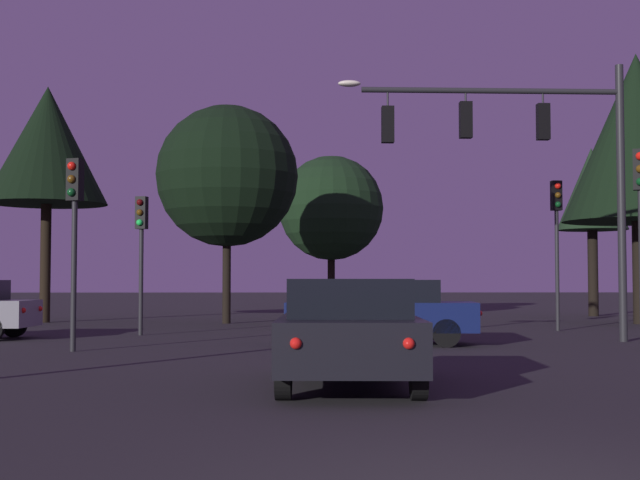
{
  "coord_description": "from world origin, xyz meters",
  "views": [
    {
      "loc": [
        -1.4,
        -5.92,
        1.49
      ],
      "look_at": [
        -0.88,
        16.09,
        2.53
      ],
      "focal_mm": 48.84,
      "sensor_mm": 36.0,
      "label": 1
    }
  ],
  "objects": [
    {
      "name": "traffic_light_far_side",
      "position": [
        6.36,
        20.06,
        3.2
      ],
      "size": [
        0.32,
        0.36,
        4.52
      ],
      "color": "#232326",
      "rests_on": "ground"
    },
    {
      "name": "tree_center_horizon",
      "position": [
        0.05,
        33.94,
        4.84
      ],
      "size": [
        4.81,
        4.81,
        7.26
      ],
      "color": "black",
      "rests_on": "ground"
    },
    {
      "name": "ground_plane",
      "position": [
        0.0,
        24.5,
        0.0
      ],
      "size": [
        168.0,
        168.0,
        0.0
      ],
      "primitive_type": "plane",
      "color": "#262326",
      "rests_on": "ground"
    },
    {
      "name": "traffic_signal_mast_arm",
      "position": [
        4.29,
        15.34,
        4.8
      ],
      "size": [
        7.13,
        0.46,
        6.89
      ],
      "color": "#232326",
      "rests_on": "ground"
    },
    {
      "name": "car_nearside_lane",
      "position": [
        -0.7,
        6.39,
        0.8
      ],
      "size": [
        2.05,
        4.34,
        1.52
      ],
      "color": "black",
      "rests_on": "ground"
    },
    {
      "name": "car_crossing_right",
      "position": [
        0.56,
        14.56,
        0.8
      ],
      "size": [
        4.61,
        2.17,
        1.52
      ],
      "color": "#0F1947",
      "rests_on": "ground"
    },
    {
      "name": "tree_lot_edge",
      "position": [
        10.45,
        24.13,
        6.53
      ],
      "size": [
        5.23,
        5.23,
        9.52
      ],
      "color": "black",
      "rests_on": "ground"
    },
    {
      "name": "traffic_light_corner_right",
      "position": [
        -5.79,
        18.19,
        2.73
      ],
      "size": [
        0.34,
        0.38,
        3.83
      ],
      "color": "#232326",
      "rests_on": "ground"
    },
    {
      "name": "tree_behind_sign",
      "position": [
        11.12,
        30.89,
        5.37
      ],
      "size": [
        2.98,
        2.98,
        7.21
      ],
      "color": "black",
      "rests_on": "ground"
    },
    {
      "name": "tree_right_cluster",
      "position": [
        -10.61,
        25.76,
        6.42
      ],
      "size": [
        4.37,
        4.37,
        8.61
      ],
      "color": "black",
      "rests_on": "ground"
    },
    {
      "name": "traffic_light_corner_left",
      "position": [
        -6.21,
        12.68,
        2.92
      ],
      "size": [
        0.36,
        0.38,
        4.11
      ],
      "color": "#232326",
      "rests_on": "ground"
    },
    {
      "name": "tree_left_far",
      "position": [
        -3.98,
        24.82,
        5.21
      ],
      "size": [
        5.02,
        5.02,
        7.73
      ],
      "color": "black",
      "rests_on": "ground"
    }
  ]
}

